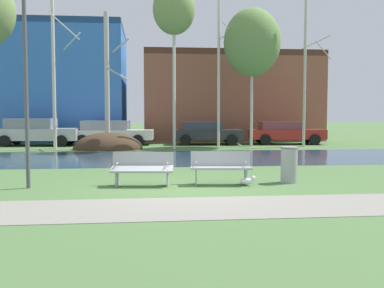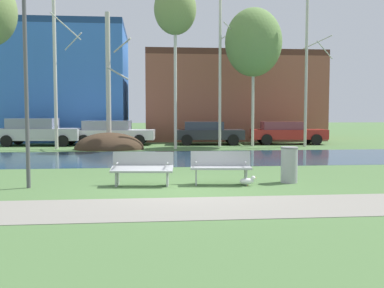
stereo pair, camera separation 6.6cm
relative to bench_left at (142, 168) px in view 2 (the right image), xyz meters
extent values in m
plane|color=#4C703D|center=(1.02, 9.26, -0.47)|extent=(120.00, 120.00, 0.00)
cube|color=gray|center=(1.02, -2.87, -0.47)|extent=(60.00, 2.15, 0.01)
cube|color=#284256|center=(1.02, 7.09, -0.47)|extent=(80.00, 6.51, 0.01)
ellipsoid|color=#423021|center=(-1.81, 11.80, -0.47)|extent=(3.58, 2.63, 1.73)
cube|color=#9EA0A3|center=(-0.01, -0.09, -0.02)|extent=(1.64, 0.65, 0.15)
cube|color=#9EA0A3|center=(0.02, 0.18, 0.20)|extent=(1.60, 0.26, 0.40)
cube|color=#9EA0A3|center=(-0.66, 0.04, -0.25)|extent=(0.09, 0.43, 0.45)
cube|color=#9EA0A3|center=(0.65, -0.11, -0.25)|extent=(0.09, 0.43, 0.45)
cylinder|color=#9EA0A3|center=(-0.66, 0.00, 0.12)|extent=(0.07, 0.28, 0.04)
cylinder|color=#9EA0A3|center=(0.64, -0.15, 0.12)|extent=(0.07, 0.28, 0.04)
cube|color=#9EA0A3|center=(2.06, -0.09, -0.02)|extent=(1.64, 0.65, 0.05)
cube|color=#9EA0A3|center=(2.09, 0.18, 0.20)|extent=(1.60, 0.26, 0.40)
cube|color=#9EA0A3|center=(1.41, 0.04, -0.25)|extent=(0.09, 0.43, 0.45)
cube|color=#9EA0A3|center=(2.72, -0.11, -0.25)|extent=(0.09, 0.43, 0.45)
cylinder|color=#9EA0A3|center=(1.41, 0.00, 0.12)|extent=(0.07, 0.28, 0.04)
cylinder|color=#9EA0A3|center=(2.71, -0.15, 0.12)|extent=(0.07, 0.28, 0.04)
cylinder|color=#999B9E|center=(3.97, 0.11, 0.02)|extent=(0.45, 0.45, 0.98)
torus|color=#5B5D5E|center=(3.97, 0.11, 0.47)|extent=(0.48, 0.48, 0.04)
ellipsoid|color=white|center=(2.70, -0.32, -0.35)|extent=(0.37, 0.17, 0.17)
sphere|color=white|center=(2.87, -0.32, -0.27)|extent=(0.12, 0.12, 0.12)
cone|color=gold|center=(2.93, -0.32, -0.27)|extent=(0.07, 0.04, 0.04)
cylinder|color=gold|center=(2.72, -0.35, -0.42)|extent=(0.01, 0.01, 0.10)
cylinder|color=gold|center=(2.72, -0.29, -0.42)|extent=(0.01, 0.01, 0.10)
cylinder|color=#4C4C51|center=(-2.87, -0.07, 2.43)|extent=(0.10, 0.10, 5.81)
cylinder|color=beige|center=(-4.56, 12.26, 3.62)|extent=(0.18, 0.18, 8.17)
cylinder|color=beige|center=(-3.71, 12.84, 5.16)|extent=(1.16, 1.66, 0.71)
cylinder|color=beige|center=(-3.84, 11.52, 5.70)|extent=(1.32, 1.29, 1.14)
cylinder|color=#BCB7A8|center=(-1.85, 12.17, 3.06)|extent=(0.26, 0.26, 7.06)
cylinder|color=#BCB7A8|center=(-1.14, 12.65, 4.98)|extent=(1.02, 1.43, 0.62)
cylinder|color=#BCB7A8|center=(-1.34, 11.63, 3.42)|extent=(1.08, 1.05, 0.60)
cylinder|color=beige|center=(1.61, 11.60, 4.12)|extent=(0.16, 0.16, 9.17)
ellipsoid|color=olive|center=(1.61, 11.60, 6.68)|extent=(2.16, 2.16, 2.59)
cylinder|color=beige|center=(4.17, 13.06, 3.62)|extent=(0.15, 0.15, 8.19)
cylinder|color=beige|center=(4.81, 13.49, 5.85)|extent=(0.88, 1.25, 0.50)
cylinder|color=beige|center=(4.66, 12.56, 5.92)|extent=(0.98, 0.95, 0.61)
cylinder|color=beige|center=(6.06, 13.12, 3.23)|extent=(0.16, 0.16, 7.41)
ellipsoid|color=#668947|center=(6.06, 13.12, 5.31)|extent=(3.15, 3.15, 3.78)
cylinder|color=#BCB7A8|center=(8.90, 12.53, 3.85)|extent=(0.16, 0.16, 8.65)
cylinder|color=#BCB7A8|center=(9.71, 13.09, 5.37)|extent=(1.13, 1.61, 0.59)
cylinder|color=#BCB7A8|center=(9.63, 11.77, 4.75)|extent=(1.47, 1.43, 0.79)
cube|color=#B2B5BC|center=(-5.99, 14.80, 0.18)|extent=(4.83, 2.16, 0.67)
cube|color=gray|center=(-6.36, 14.83, 0.80)|extent=(2.75, 1.78, 0.58)
cylinder|color=black|center=(-4.37, 15.56, -0.15)|extent=(0.66, 0.27, 0.64)
cylinder|color=black|center=(-4.51, 13.78, -0.15)|extent=(0.66, 0.27, 0.64)
cylinder|color=black|center=(-7.46, 15.81, -0.15)|extent=(0.66, 0.27, 0.64)
cylinder|color=black|center=(-7.61, 14.04, -0.15)|extent=(0.66, 0.27, 0.64)
cube|color=silver|center=(-1.80, 15.02, 0.13)|extent=(4.90, 2.22, 0.56)
cube|color=#949AAC|center=(-2.18, 15.06, 0.68)|extent=(2.79, 1.83, 0.53)
cylinder|color=black|center=(-0.16, 15.81, -0.15)|extent=(0.66, 0.27, 0.64)
cylinder|color=black|center=(-0.31, 13.98, -0.15)|extent=(0.66, 0.27, 0.64)
cylinder|color=black|center=(-3.29, 16.07, -0.15)|extent=(0.66, 0.27, 0.64)
cylinder|color=black|center=(-3.44, 14.24, -0.15)|extent=(0.66, 0.27, 0.64)
cube|color=#282B30|center=(3.81, 14.70, 0.13)|extent=(4.17, 2.14, 0.56)
cube|color=#2F3648|center=(3.49, 14.72, 0.64)|extent=(2.38, 1.78, 0.47)
cylinder|color=black|center=(5.21, 15.49, -0.15)|extent=(0.66, 0.27, 0.64)
cylinder|color=black|center=(5.07, 13.68, -0.15)|extent=(0.66, 0.27, 0.64)
cylinder|color=black|center=(2.56, 15.71, -0.15)|extent=(0.66, 0.27, 0.64)
cylinder|color=black|center=(2.41, 13.90, -0.15)|extent=(0.66, 0.27, 0.64)
cube|color=maroon|center=(8.58, 14.52, 0.13)|extent=(4.51, 2.06, 0.56)
cube|color=brown|center=(8.23, 14.55, 0.64)|extent=(2.57, 1.69, 0.45)
cylinder|color=black|center=(10.09, 15.25, -0.15)|extent=(0.66, 0.27, 0.64)
cylinder|color=black|center=(9.95, 13.55, -0.15)|extent=(0.66, 0.27, 0.64)
cylinder|color=black|center=(7.20, 15.49, -0.15)|extent=(0.66, 0.27, 0.64)
cylinder|color=black|center=(7.06, 13.79, -0.15)|extent=(0.66, 0.27, 0.64)
cube|color=#3870C6|center=(-8.44, 21.15, 3.21)|extent=(14.22, 8.89, 7.36)
cube|color=navy|center=(-8.44, 21.15, 7.09)|extent=(14.22, 8.89, 0.40)
cube|color=brown|center=(6.05, 21.09, 2.32)|extent=(11.98, 8.50, 5.58)
cube|color=#4E2C21|center=(6.05, 21.09, 5.31)|extent=(11.98, 8.50, 0.40)
camera|label=1|loc=(0.05, -11.70, 1.44)|focal=42.13mm
camera|label=2|loc=(0.11, -11.71, 1.44)|focal=42.13mm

